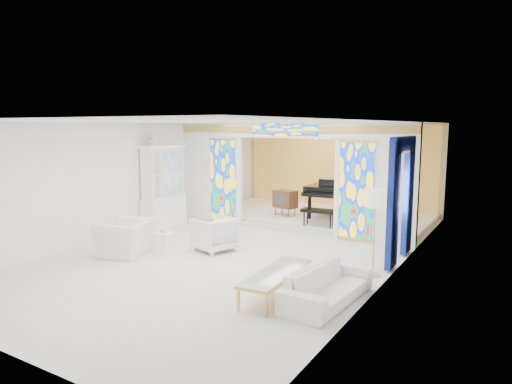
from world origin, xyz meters
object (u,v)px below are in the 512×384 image
Objects in this scene: armchair_right at (214,234)px; tv_console at (285,199)px; china_cabinet at (163,188)px; grand_piano at (342,190)px; armchair_left at (127,238)px; sofa at (328,285)px; coffee_table at (276,274)px.

armchair_right is 3.87m from tv_console.
china_cabinet is 5.35m from grand_piano.
tv_console is (1.42, 5.15, 0.29)m from armchair_left.
tv_console is at bearing 37.47° from sofa.
coffee_table is (4.16, -0.52, 0.01)m from armchair_left.
grand_piano is at bearing 100.63° from coffee_table.
armchair_left is 5.05m from sofa.
china_cabinet is at bearing -174.50° from armchair_left.
china_cabinet is at bearing -96.52° from armchair_right.
tv_console is (-0.12, 3.86, 0.28)m from armchair_right.
grand_piano reaches higher than armchair_left.
sofa is at bearing -24.75° from china_cabinet.
sofa is 6.59m from tv_console.
coffee_table is at bearing -51.63° from tv_console.
grand_piano is (-1.22, 6.47, 0.59)m from coffee_table.
sofa is at bearing 11.28° from coffee_table.
china_cabinet is 6.14m from coffee_table.
armchair_left is at bearing -65.66° from china_cabinet.
china_cabinet is at bearing 69.32° from sofa.
armchair_right is 3.19m from coffee_table.
coffee_table is (5.30, -3.02, -0.77)m from china_cabinet.
armchair_right is at bearing 145.60° from coffee_table.
armchair_right is 0.29× the size of grand_piano.
sofa is 2.63× the size of tv_console.
coffee_table is at bearing -29.67° from china_cabinet.
china_cabinet is 3.03m from armchair_right.
armchair_right is at bearing 69.14° from sofa.
armchair_right is (1.53, 1.28, 0.01)m from armchair_left.
grand_piano is at bearing 134.82° from armchair_left.
armchair_right is 1.14× the size of tv_console.
grand_piano is at bearing 40.27° from china_cabinet.
armchair_left is at bearing -120.05° from grand_piano.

